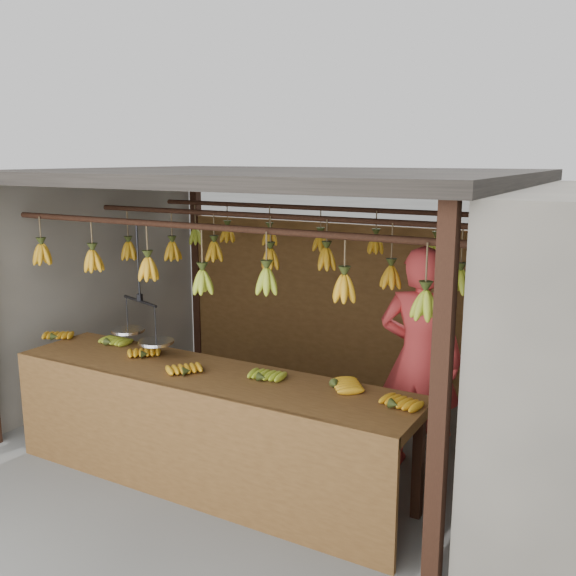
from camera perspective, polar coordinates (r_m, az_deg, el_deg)
The scene contains 8 objects.
ground at distance 6.18m, azimuth -1.41°, elevation -12.39°, with size 80.00×80.00×0.00m, color #5B5B57.
stall at distance 5.96m, azimuth 0.14°, elevation 6.39°, with size 4.30×3.30×2.40m.
neighbor_left at distance 8.23m, azimuth -23.44°, elevation 1.11°, with size 3.00×3.00×2.30m, color slate.
counter at distance 4.93m, azimuth -8.06°, elevation -10.03°, with size 3.51×0.76×0.96m.
hanging_bananas at distance 5.71m, azimuth -1.55°, elevation 2.72°, with size 3.65×2.25×0.40m.
balance_scale at distance 5.43m, azimuth -12.91°, elevation -3.67°, with size 0.72×0.42×0.95m.
vendor at distance 5.26m, azimuth 11.67°, elevation -6.25°, with size 0.67×0.44×1.84m, color #BF3333.
bag_bundles at distance 6.43m, azimuth 20.07°, elevation -2.56°, with size 0.08×0.26×1.24m.
Camera 1 is at (2.93, -4.83, 2.51)m, focal length 40.00 mm.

